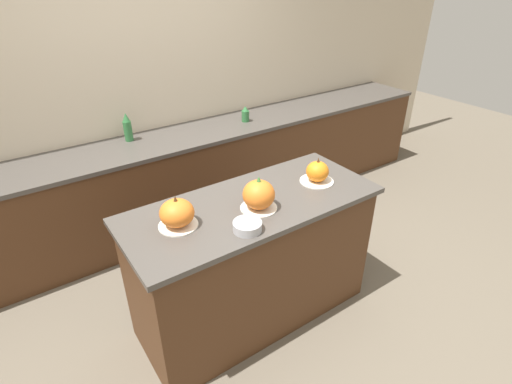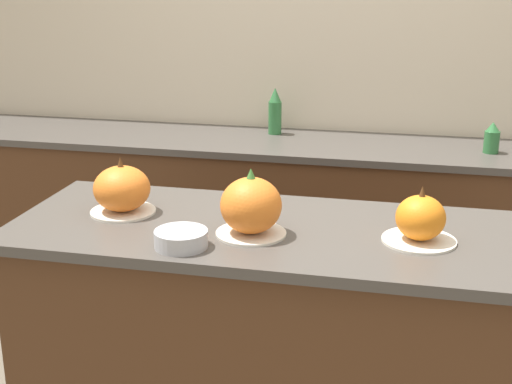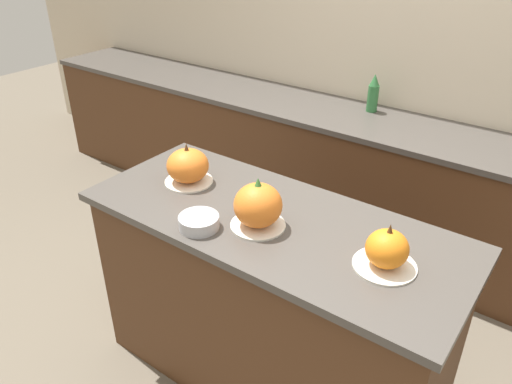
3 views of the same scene
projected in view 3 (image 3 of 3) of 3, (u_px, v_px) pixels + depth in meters
The scene contains 9 objects.
ground_plane at pixel (269, 375), 2.51m from camera, with size 12.00×12.00×0.00m, color #665B4C.
wall_back at pixel (429, 56), 3.08m from camera, with size 8.00×0.06×2.50m.
kitchen_island at pixel (270, 304), 2.28m from camera, with size 1.63×0.68×0.93m.
back_counter at pixel (390, 190), 3.24m from camera, with size 6.00×0.60×0.89m.
pumpkin_cake_left at pixel (188, 167), 2.28m from camera, with size 0.22×0.22×0.20m.
pumpkin_cake_center at pixel (258, 206), 1.95m from camera, with size 0.22×0.22×0.22m.
pumpkin_cake_right at pixel (387, 251), 1.74m from camera, with size 0.23×0.23×0.18m.
bottle_tall at pixel (373, 94), 3.20m from camera, with size 0.07×0.07×0.25m.
mixing_bowl at pixel (199, 222), 1.97m from camera, with size 0.16×0.16×0.05m.
Camera 3 is at (0.97, -1.43, 2.04)m, focal length 35.00 mm.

